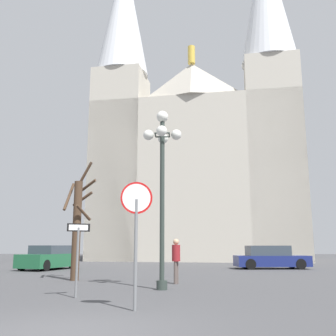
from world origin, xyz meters
TOP-DOWN VIEW (x-y plane):
  - ground_plane at (0.00, 0.00)m, footprint 120.00×120.00m
  - cathedral at (3.60, 32.10)m, footprint 21.51×14.96m
  - stop_sign at (0.88, 2.26)m, footprint 0.75×0.18m
  - one_way_arrow_sign at (-1.03, 4.38)m, footprint 0.61×0.29m
  - street_lamp at (1.28, 6.47)m, footprint 1.36×1.36m
  - bare_tree at (-2.53, 9.81)m, footprint 1.27×1.33m
  - parked_car_near_navy at (7.49, 18.27)m, footprint 4.64×2.06m
  - parked_car_far_green at (-6.12, 17.11)m, footprint 2.94×4.36m
  - pedestrian_walking at (1.72, 8.51)m, footprint 0.32×0.32m

SIDE VIEW (x-z plane):
  - ground_plane at x=0.00m, z-range 0.00..0.00m
  - parked_car_near_navy at x=7.49m, z-range -0.04..1.37m
  - parked_car_far_green at x=-6.12m, z-range -0.04..1.40m
  - pedestrian_walking at x=1.72m, z-range 0.18..1.86m
  - one_way_arrow_sign at x=-1.03m, z-range 0.28..2.34m
  - stop_sign at x=0.88m, z-range 0.58..3.50m
  - bare_tree at x=-2.53m, z-range -0.22..4.89m
  - street_lamp at x=1.28m, z-range 1.11..7.29m
  - cathedral at x=3.60m, z-range -6.21..28.02m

